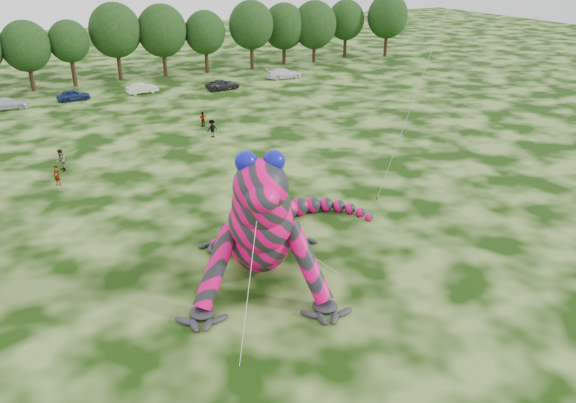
{
  "coord_description": "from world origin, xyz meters",
  "views": [
    {
      "loc": [
        -8.26,
        -23.0,
        17.09
      ],
      "look_at": [
        5.05,
        2.63,
        4.0
      ],
      "focal_mm": 35.0,
      "sensor_mm": 36.0,
      "label": 1
    }
  ],
  "objects_px": {
    "tree_17": "(387,25)",
    "car_6": "(223,85)",
    "tree_9": "(71,53)",
    "tree_14": "(284,34)",
    "tree_16": "(346,29)",
    "car_3": "(7,104)",
    "tree_13": "(251,35)",
    "spectator_3": "(203,119)",
    "inflatable_gecko": "(258,197)",
    "car_7": "(284,73)",
    "car_4": "(73,95)",
    "spectator_0": "(57,176)",
    "tree_11": "(163,41)",
    "tree_10": "(116,42)",
    "tree_15": "(314,32)",
    "car_5": "(142,88)",
    "spectator_2": "(212,128)",
    "tree_8": "(28,56)",
    "spectator_1": "(61,160)",
    "tree_12": "(206,42)"
  },
  "relations": [
    {
      "from": "tree_14",
      "to": "car_7",
      "type": "distance_m",
      "value": 12.0
    },
    {
      "from": "inflatable_gecko",
      "to": "car_6",
      "type": "xyz_separation_m",
      "value": [
        14.42,
        42.73,
        -3.54
      ]
    },
    {
      "from": "tree_8",
      "to": "tree_15",
      "type": "xyz_separation_m",
      "value": [
        42.69,
        0.79,
        0.35
      ]
    },
    {
      "from": "tree_13",
      "to": "tree_17",
      "type": "distance_m",
      "value": 24.82
    },
    {
      "from": "car_4",
      "to": "car_7",
      "type": "xyz_separation_m",
      "value": [
        28.63,
        -0.62,
        0.07
      ]
    },
    {
      "from": "tree_13",
      "to": "spectator_3",
      "type": "relative_size",
      "value": 6.47
    },
    {
      "from": "tree_17",
      "to": "car_6",
      "type": "bearing_deg",
      "value": -163.08
    },
    {
      "from": "car_4",
      "to": "spectator_3",
      "type": "height_order",
      "value": "spectator_3"
    },
    {
      "from": "tree_16",
      "to": "car_3",
      "type": "relative_size",
      "value": 2.05
    },
    {
      "from": "tree_8",
      "to": "tree_14",
      "type": "xyz_separation_m",
      "value": [
        37.68,
        1.74,
        0.23
      ]
    },
    {
      "from": "tree_8",
      "to": "tree_14",
      "type": "bearing_deg",
      "value": 2.64
    },
    {
      "from": "tree_11",
      "to": "tree_13",
      "type": "height_order",
      "value": "tree_13"
    },
    {
      "from": "car_4",
      "to": "spectator_0",
      "type": "relative_size",
      "value": 2.4
    },
    {
      "from": "car_3",
      "to": "car_5",
      "type": "distance_m",
      "value": 15.84
    },
    {
      "from": "tree_11",
      "to": "tree_10",
      "type": "bearing_deg",
      "value": 176.56
    },
    {
      "from": "tree_9",
      "to": "car_6",
      "type": "distance_m",
      "value": 20.59
    },
    {
      "from": "tree_15",
      "to": "spectator_3",
      "type": "xyz_separation_m",
      "value": [
        -28.44,
        -26.27,
        -4.03
      ]
    },
    {
      "from": "tree_12",
      "to": "tree_15",
      "type": "relative_size",
      "value": 0.93
    },
    {
      "from": "car_6",
      "to": "spectator_0",
      "type": "distance_m",
      "value": 34.22
    },
    {
      "from": "spectator_2",
      "to": "tree_14",
      "type": "bearing_deg",
      "value": -137.9
    },
    {
      "from": "tree_9",
      "to": "tree_10",
      "type": "xyz_separation_m",
      "value": [
        6.33,
        1.23,
        0.91
      ]
    },
    {
      "from": "car_6",
      "to": "car_7",
      "type": "bearing_deg",
      "value": -79.88
    },
    {
      "from": "tree_15",
      "to": "tree_17",
      "type": "bearing_deg",
      "value": -4.7
    },
    {
      "from": "tree_13",
      "to": "tree_15",
      "type": "relative_size",
      "value": 1.05
    },
    {
      "from": "car_5",
      "to": "spectator_2",
      "type": "xyz_separation_m",
      "value": [
        1.53,
        -21.48,
        0.23
      ]
    },
    {
      "from": "car_6",
      "to": "spectator_2",
      "type": "relative_size",
      "value": 2.56
    },
    {
      "from": "tree_16",
      "to": "spectator_3",
      "type": "xyz_separation_m",
      "value": [
        -35.41,
        -27.87,
        -3.9
      ]
    },
    {
      "from": "inflatable_gecko",
      "to": "spectator_1",
      "type": "bearing_deg",
      "value": 134.16
    },
    {
      "from": "tree_17",
      "to": "car_3",
      "type": "xyz_separation_m",
      "value": [
        -59.7,
        -8.16,
        -4.48
      ]
    },
    {
      "from": "tree_17",
      "to": "tree_10",
      "type": "bearing_deg",
      "value": 177.54
    },
    {
      "from": "inflatable_gecko",
      "to": "tree_14",
      "type": "height_order",
      "value": "tree_14"
    },
    {
      "from": "spectator_0",
      "to": "tree_17",
      "type": "bearing_deg",
      "value": 71.02
    },
    {
      "from": "tree_9",
      "to": "tree_17",
      "type": "relative_size",
      "value": 0.84
    },
    {
      "from": "tree_10",
      "to": "spectator_3",
      "type": "relative_size",
      "value": 6.71
    },
    {
      "from": "inflatable_gecko",
      "to": "spectator_2",
      "type": "height_order",
      "value": "inflatable_gecko"
    },
    {
      "from": "tree_9",
      "to": "tree_14",
      "type": "height_order",
      "value": "tree_14"
    },
    {
      "from": "spectator_0",
      "to": "car_6",
      "type": "bearing_deg",
      "value": 86.04
    },
    {
      "from": "spectator_0",
      "to": "spectator_1",
      "type": "bearing_deg",
      "value": 117.04
    },
    {
      "from": "tree_13",
      "to": "car_7",
      "type": "height_order",
      "value": "tree_13"
    },
    {
      "from": "car_4",
      "to": "tree_9",
      "type": "bearing_deg",
      "value": -12.59
    },
    {
      "from": "car_6",
      "to": "spectator_3",
      "type": "height_order",
      "value": "spectator_3"
    },
    {
      "from": "tree_10",
      "to": "tree_14",
      "type": "relative_size",
      "value": 1.12
    },
    {
      "from": "inflatable_gecko",
      "to": "tree_12",
      "type": "bearing_deg",
      "value": 95.45
    },
    {
      "from": "tree_8",
      "to": "car_6",
      "type": "height_order",
      "value": "tree_8"
    },
    {
      "from": "tree_14",
      "to": "tree_17",
      "type": "height_order",
      "value": "tree_17"
    },
    {
      "from": "car_5",
      "to": "car_6",
      "type": "distance_m",
      "value": 10.37
    },
    {
      "from": "tree_17",
      "to": "tree_8",
      "type": "bearing_deg",
      "value": 179.67
    },
    {
      "from": "tree_15",
      "to": "car_7",
      "type": "distance_m",
      "value": 14.27
    },
    {
      "from": "tree_14",
      "to": "tree_17",
      "type": "distance_m",
      "value": 18.61
    },
    {
      "from": "spectator_1",
      "to": "tree_14",
      "type": "bearing_deg",
      "value": 125.7
    }
  ]
}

